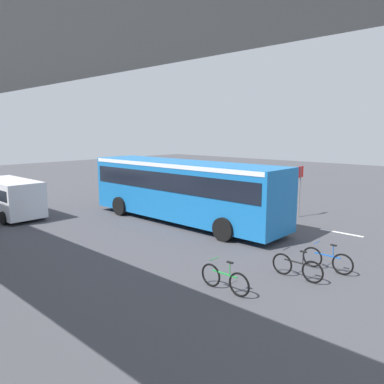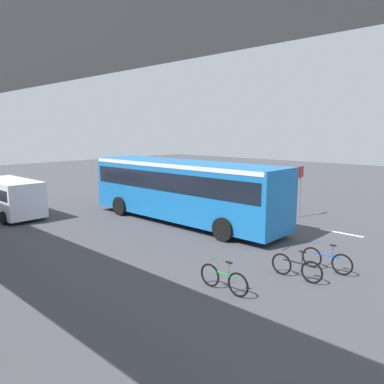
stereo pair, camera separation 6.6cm
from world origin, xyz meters
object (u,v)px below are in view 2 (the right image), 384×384
city_bus (183,186)px  bicycle_green (224,279)px  bicycle_blue (327,260)px  traffic_sign (300,183)px  bicycle_black (296,267)px  parked_van (10,196)px

city_bus → bicycle_green: city_bus is taller
bicycle_blue → traffic_sign: bearing=-56.6°
city_bus → bicycle_black: size_ratio=6.52×
parked_van → bicycle_blue: bearing=-166.2°
bicycle_black → bicycle_blue: bearing=-108.3°
bicycle_green → bicycle_blue: (-1.55, -3.65, 0.00)m
bicycle_green → bicycle_black: (-1.11, -2.34, 0.00)m
bicycle_green → traffic_sign: bearing=-74.4°
bicycle_black → bicycle_blue: 1.38m
city_bus → bicycle_blue: (-8.38, 1.62, -1.51)m
city_bus → bicycle_green: (-6.83, 5.27, -1.51)m
parked_van → bicycle_black: bearing=-170.4°
bicycle_green → bicycle_blue: same height
bicycle_black → bicycle_blue: size_ratio=1.00×
city_bus → traffic_sign: size_ratio=4.12×
bicycle_black → bicycle_blue: (-0.43, -1.31, 0.00)m
city_bus → traffic_sign: bearing=-127.6°
bicycle_black → bicycle_green: bearing=64.5°
city_bus → bicycle_green: 8.76m
bicycle_green → bicycle_black: 2.59m
bicycle_blue → city_bus: bearing=-11.0°
parked_van → bicycle_green: 14.66m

